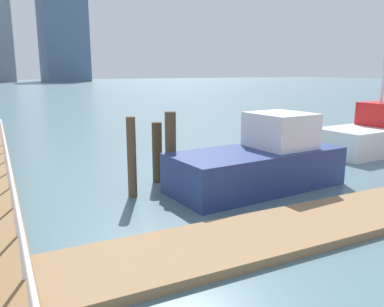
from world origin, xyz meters
The scene contains 9 objects.
ground_plane centered at (0.00, 20.00, 0.00)m, with size 300.00×300.00×0.00m, color slate.
floating_dock centered at (4.40, 11.53, 0.09)m, with size 15.79×2.00×0.18m, color #93704C.
boardwalk_railing centered at (-3.15, 9.59, 1.24)m, with size 0.06×27.11×1.08m.
dock_piling_0 centered at (1.02, 16.47, 0.93)m, with size 0.31×0.31×1.86m, color #473826.
dock_piling_1 centered at (1.22, 15.88, 1.12)m, with size 0.33×0.33×2.23m, color brown.
dock_piling_4 centered at (-0.13, 15.42, 1.10)m, with size 0.25×0.25×2.20m, color brown.
moored_boat_1 centered at (3.53, 14.57, 0.77)m, with size 5.36×2.62×2.17m.
moored_boat_2 centered at (11.26, 16.60, 0.80)m, with size 5.77×2.64×9.50m.
skyline_tower_3 centered at (18.04, 138.49, 12.93)m, with size 13.10×13.02×25.86m, color slate.
Camera 1 is at (-3.30, 5.50, 3.40)m, focal length 36.58 mm.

